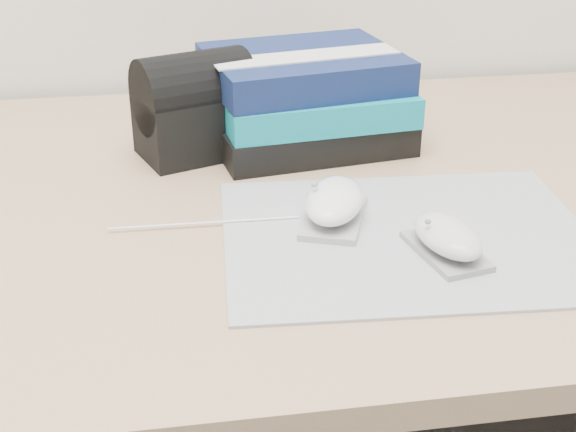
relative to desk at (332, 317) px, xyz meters
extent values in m
cube|color=tan|center=(0.00, -0.06, 0.22)|extent=(1.60, 0.80, 0.03)
cube|color=tan|center=(0.00, 0.32, -0.15)|extent=(1.52, 0.03, 0.35)
cube|color=gray|center=(0.03, -0.21, 0.24)|extent=(0.41, 0.33, 0.00)
cube|color=#A2A2A5|center=(-0.04, -0.16, 0.24)|extent=(0.10, 0.13, 0.01)
ellipsoid|color=white|center=(-0.04, -0.16, 0.26)|extent=(0.10, 0.13, 0.03)
ellipsoid|color=gray|center=(-0.06, -0.16, 0.28)|extent=(0.01, 0.01, 0.01)
cube|color=gray|center=(0.06, -0.25, 0.24)|extent=(0.07, 0.11, 0.01)
ellipsoid|color=silver|center=(0.06, -0.25, 0.26)|extent=(0.07, 0.11, 0.03)
ellipsoid|color=gray|center=(0.04, -0.25, 0.28)|extent=(0.01, 0.01, 0.01)
cylinder|color=white|center=(-0.18, -0.15, 0.24)|extent=(0.21, 0.01, 0.00)
cube|color=black|center=(-0.03, 0.09, 0.26)|extent=(0.28, 0.24, 0.04)
cube|color=#0E889C|center=(-0.02, 0.08, 0.30)|extent=(0.27, 0.22, 0.04)
cube|color=#101F4C|center=(-0.03, 0.09, 0.34)|extent=(0.28, 0.23, 0.04)
cube|color=silver|center=(-0.03, 0.07, 0.36)|extent=(0.25, 0.09, 0.00)
cube|color=black|center=(-0.17, 0.07, 0.28)|extent=(0.17, 0.14, 0.08)
cylinder|color=black|center=(-0.17, 0.07, 0.32)|extent=(0.17, 0.14, 0.10)
camera|label=1|loc=(-0.21, -0.93, 0.64)|focal=50.00mm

